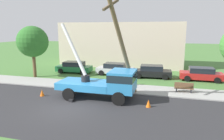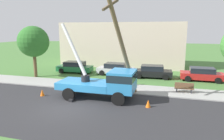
{
  "view_description": "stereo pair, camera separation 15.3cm",
  "coord_description": "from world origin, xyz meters",
  "px_view_note": "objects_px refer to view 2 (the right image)",
  "views": [
    {
      "loc": [
        6.66,
        -12.39,
        5.5
      ],
      "look_at": [
        2.22,
        4.01,
        2.11
      ],
      "focal_mm": 33.21,
      "sensor_mm": 36.0,
      "label": 1
    },
    {
      "loc": [
        6.81,
        -12.34,
        5.5
      ],
      "look_at": [
        2.22,
        4.01,
        2.11
      ],
      "focal_mm": 33.21,
      "sensor_mm": 36.0,
      "label": 2
    }
  ],
  "objects_px": {
    "parked_sedan_silver": "(116,69)",
    "parked_sedan_red": "(202,74)",
    "utility_truck": "(107,81)",
    "traffic_cone_ahead": "(148,103)",
    "parked_sedan_green": "(75,67)",
    "traffic_cone_behind": "(42,93)",
    "traffic_cone_curbside": "(121,93)",
    "parked_sedan_black": "(152,72)",
    "roadside_tree_near": "(33,42)",
    "park_bench": "(184,88)",
    "leaning_utility_pole": "(122,46)"
  },
  "relations": [
    {
      "from": "utility_truck",
      "to": "parked_sedan_green",
      "type": "relative_size",
      "value": 1.51
    },
    {
      "from": "traffic_cone_behind",
      "to": "parked_sedan_green",
      "type": "height_order",
      "value": "parked_sedan_green"
    },
    {
      "from": "parked_sedan_black",
      "to": "parked_sedan_red",
      "type": "bearing_deg",
      "value": 0.21
    },
    {
      "from": "parked_sedan_green",
      "to": "parked_sedan_black",
      "type": "distance_m",
      "value": 9.73
    },
    {
      "from": "parked_sedan_black",
      "to": "parked_sedan_red",
      "type": "xyz_separation_m",
      "value": [
        5.27,
        0.02,
        0.0
      ]
    },
    {
      "from": "utility_truck",
      "to": "parked_sedan_silver",
      "type": "xyz_separation_m",
      "value": [
        -1.52,
        8.64,
        -0.7
      ]
    },
    {
      "from": "utility_truck",
      "to": "parked_sedan_black",
      "type": "relative_size",
      "value": 1.5
    },
    {
      "from": "traffic_cone_ahead",
      "to": "park_bench",
      "type": "bearing_deg",
      "value": 57.45
    },
    {
      "from": "leaning_utility_pole",
      "to": "roadside_tree_near",
      "type": "height_order",
      "value": "leaning_utility_pole"
    },
    {
      "from": "parked_sedan_silver",
      "to": "parked_sedan_black",
      "type": "bearing_deg",
      "value": -4.29
    },
    {
      "from": "parked_sedan_green",
      "to": "parked_sedan_silver",
      "type": "xyz_separation_m",
      "value": [
        5.33,
        0.15,
        0.0
      ]
    },
    {
      "from": "traffic_cone_curbside",
      "to": "parked_sedan_green",
      "type": "height_order",
      "value": "parked_sedan_green"
    },
    {
      "from": "parked_sedan_silver",
      "to": "parked_sedan_black",
      "type": "xyz_separation_m",
      "value": [
        4.39,
        -0.33,
        0.0
      ]
    },
    {
      "from": "traffic_cone_curbside",
      "to": "parked_sedan_green",
      "type": "relative_size",
      "value": 0.12
    },
    {
      "from": "traffic_cone_behind",
      "to": "roadside_tree_near",
      "type": "height_order",
      "value": "roadside_tree_near"
    },
    {
      "from": "utility_truck",
      "to": "park_bench",
      "type": "xyz_separation_m",
      "value": [
        6.06,
        3.13,
        -0.95
      ]
    },
    {
      "from": "utility_truck",
      "to": "roadside_tree_near",
      "type": "relative_size",
      "value": 1.16
    },
    {
      "from": "traffic_cone_ahead",
      "to": "traffic_cone_behind",
      "type": "distance_m",
      "value": 8.78
    },
    {
      "from": "traffic_cone_behind",
      "to": "parked_sedan_green",
      "type": "bearing_deg",
      "value": 99.07
    },
    {
      "from": "parked_sedan_silver",
      "to": "utility_truck",
      "type": "bearing_deg",
      "value": -80.03
    },
    {
      "from": "traffic_cone_ahead",
      "to": "traffic_cone_behind",
      "type": "relative_size",
      "value": 1.0
    },
    {
      "from": "traffic_cone_behind",
      "to": "parked_sedan_silver",
      "type": "bearing_deg",
      "value": 67.86
    },
    {
      "from": "traffic_cone_curbside",
      "to": "leaning_utility_pole",
      "type": "bearing_deg",
      "value": -71.14
    },
    {
      "from": "leaning_utility_pole",
      "to": "park_bench",
      "type": "xyz_separation_m",
      "value": [
        4.89,
        2.76,
        -3.73
      ]
    },
    {
      "from": "traffic_cone_behind",
      "to": "leaning_utility_pole",
      "type": "bearing_deg",
      "value": 10.28
    },
    {
      "from": "parked_sedan_silver",
      "to": "roadside_tree_near",
      "type": "distance_m",
      "value": 9.96
    },
    {
      "from": "traffic_cone_ahead",
      "to": "parked_sedan_black",
      "type": "xyz_separation_m",
      "value": [
        -0.54,
        9.33,
        0.43
      ]
    },
    {
      "from": "traffic_cone_ahead",
      "to": "parked_sedan_silver",
      "type": "xyz_separation_m",
      "value": [
        -4.93,
        9.65,
        0.43
      ]
    },
    {
      "from": "utility_truck",
      "to": "parked_sedan_black",
      "type": "distance_m",
      "value": 8.82
    },
    {
      "from": "traffic_cone_curbside",
      "to": "parked_sedan_green",
      "type": "bearing_deg",
      "value": 135.87
    },
    {
      "from": "park_bench",
      "to": "roadside_tree_near",
      "type": "relative_size",
      "value": 0.27
    },
    {
      "from": "traffic_cone_behind",
      "to": "parked_sedan_green",
      "type": "xyz_separation_m",
      "value": [
        -1.49,
        9.31,
        0.43
      ]
    },
    {
      "from": "utility_truck",
      "to": "roadside_tree_near",
      "type": "xyz_separation_m",
      "value": [
        -10.21,
        5.1,
        2.66
      ]
    },
    {
      "from": "leaning_utility_pole",
      "to": "roadside_tree_near",
      "type": "distance_m",
      "value": 12.32
    },
    {
      "from": "parked_sedan_red",
      "to": "roadside_tree_near",
      "type": "distance_m",
      "value": 18.93
    },
    {
      "from": "leaning_utility_pole",
      "to": "parked_sedan_red",
      "type": "height_order",
      "value": "leaning_utility_pole"
    },
    {
      "from": "parked_sedan_red",
      "to": "park_bench",
      "type": "distance_m",
      "value": 5.6
    },
    {
      "from": "leaning_utility_pole",
      "to": "traffic_cone_behind",
      "type": "relative_size",
      "value": 14.7
    },
    {
      "from": "leaning_utility_pole",
      "to": "traffic_cone_ahead",
      "type": "xyz_separation_m",
      "value": [
        2.24,
        -1.38,
        -3.91
      ]
    },
    {
      "from": "leaning_utility_pole",
      "to": "traffic_cone_behind",
      "type": "height_order",
      "value": "leaning_utility_pole"
    },
    {
      "from": "utility_truck",
      "to": "parked_sedan_silver",
      "type": "relative_size",
      "value": 1.52
    },
    {
      "from": "roadside_tree_near",
      "to": "parked_sedan_red",
      "type": "bearing_deg",
      "value": 9.98
    },
    {
      "from": "traffic_cone_behind",
      "to": "traffic_cone_curbside",
      "type": "bearing_deg",
      "value": 14.94
    },
    {
      "from": "parked_sedan_silver",
      "to": "parked_sedan_red",
      "type": "distance_m",
      "value": 9.67
    },
    {
      "from": "parked_sedan_black",
      "to": "park_bench",
      "type": "distance_m",
      "value": 6.09
    },
    {
      "from": "utility_truck",
      "to": "traffic_cone_ahead",
      "type": "bearing_deg",
      "value": -16.54
    },
    {
      "from": "traffic_cone_behind",
      "to": "parked_sedan_black",
      "type": "xyz_separation_m",
      "value": [
        8.24,
        9.13,
        0.43
      ]
    },
    {
      "from": "traffic_cone_ahead",
      "to": "parked_sedan_green",
      "type": "bearing_deg",
      "value": 137.2
    },
    {
      "from": "leaning_utility_pole",
      "to": "parked_sedan_silver",
      "type": "xyz_separation_m",
      "value": [
        -2.69,
        8.27,
        -3.48
      ]
    },
    {
      "from": "traffic_cone_ahead",
      "to": "roadside_tree_near",
      "type": "distance_m",
      "value": 15.4
    }
  ]
}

